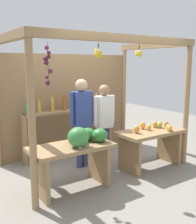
# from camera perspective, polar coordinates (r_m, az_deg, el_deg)

# --- Properties ---
(ground_plane) EXTENTS (12.00, 12.00, 0.00)m
(ground_plane) POSITION_cam_1_polar(r_m,az_deg,el_deg) (5.41, -1.14, -11.02)
(ground_plane) COLOR gray
(ground_plane) RESTS_ON ground
(market_stall) EXTENTS (3.20, 2.02, 2.40)m
(market_stall) POSITION_cam_1_polar(r_m,az_deg,el_deg) (5.46, -3.81, 4.20)
(market_stall) COLOR #99754C
(market_stall) RESTS_ON ground
(fruit_counter_left) EXTENTS (1.29, 0.68, 1.03)m
(fruit_counter_left) POSITION_cam_1_polar(r_m,az_deg,el_deg) (4.23, -4.49, -7.68)
(fruit_counter_left) COLOR #99754C
(fruit_counter_left) RESTS_ON ground
(fruit_counter_right) EXTENTS (1.29, 0.64, 0.87)m
(fruit_counter_right) POSITION_cam_1_polar(r_m,az_deg,el_deg) (5.22, 11.11, -5.72)
(fruit_counter_right) COLOR #99754C
(fruit_counter_right) RESTS_ON ground
(bottle_shelf_unit) EXTENTS (2.05, 0.22, 1.36)m
(bottle_shelf_unit) POSITION_cam_1_polar(r_m,az_deg,el_deg) (5.73, -5.79, -1.35)
(bottle_shelf_unit) COLOR #99754C
(bottle_shelf_unit) RESTS_ON ground
(vendor_man) EXTENTS (0.48, 0.23, 1.68)m
(vendor_man) POSITION_cam_1_polar(r_m,az_deg,el_deg) (5.02, -3.48, -0.62)
(vendor_man) COLOR #3F426D
(vendor_man) RESTS_ON ground
(vendor_woman) EXTENTS (0.48, 0.21, 1.56)m
(vendor_woman) POSITION_cam_1_polar(r_m,az_deg,el_deg) (5.23, 1.30, -1.11)
(vendor_woman) COLOR #384177
(vendor_woman) RESTS_ON ground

